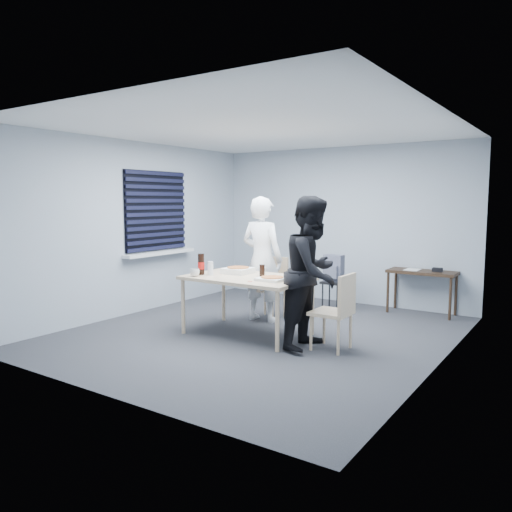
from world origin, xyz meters
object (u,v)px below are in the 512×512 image
Objects in this scene: side_table at (422,276)px; mug_b at (263,271)px; mug_a at (195,273)px; stool at (333,288)px; backpack at (333,268)px; dining_table at (247,281)px; person_white at (262,259)px; chair_far at (272,283)px; person_black at (313,272)px; chair_right at (338,307)px; soda_bottle at (201,265)px.

side_table is 2.61m from mug_b.
side_table is 8.10× the size of mug_a.
backpack is (-0.00, -0.01, 0.31)m from stool.
person_white reaches higher than dining_table.
chair_far is 1.61m from person_black.
chair_far is at bearing 146.98° from chair_right.
chair_right is 7.24× the size of mug_a.
person_white is (-0.01, -0.24, 0.37)m from chair_far.
mug_a is at bearing -110.90° from stool.
chair_far is 0.45m from person_white.
soda_bottle is (-0.35, -1.18, 0.37)m from chair_far.
chair_far is 1.95× the size of stool.
backpack is 4.18× the size of mug_b.
soda_bottle is at bearing 96.15° from person_black.
person_black is at bearing -103.50° from side_table.
person_black is (1.19, -1.01, 0.37)m from chair_far.
dining_table is 0.87× the size of person_black.
chair_right is 0.50× the size of person_black.
person_black is at bearing -2.11° from dining_table.
backpack is at bearing 80.89° from dining_table.
dining_table is at bearing 32.48° from mug_a.
backpack is at bearing 59.59° from chair_far.
person_white is at bearing -92.80° from chair_far.
stool is 1.64× the size of soda_bottle.
side_table is at bearing 57.50° from dining_table.
person_white is at bearing -125.67° from backpack.
mug_a is at bearing -168.79° from chair_right.
mug_a is (-1.51, -0.33, -0.09)m from person_black.
person_black reaches higher than side_table.
soda_bottle is (-0.66, -0.46, 0.09)m from mug_b.
chair_far is 2.13× the size of backpack.
mug_a reaches higher than stool.
person_black is at bearing -18.43° from mug_b.
side_table is 3.48m from mug_a.
person_white is at bearing -115.18° from stool.
soda_bottle is at bearing -112.93° from stool.
person_white is 1.14m from mug_a.
side_table is at bearing -136.85° from person_white.
side_table is at bearing 55.62° from mug_b.
person_black reaches higher than mug_b.
person_black is (-0.31, -0.04, 0.37)m from chair_right.
person_black is at bearing 147.40° from person_white.
stool is at bearing -158.45° from side_table.
side_table is at bearing 50.82° from soda_bottle.
chair_far is at bearing -130.67° from backpack.
dining_table is at bearing -109.37° from backpack.
mug_b reaches higher than stool.
side_table is at bearing 21.55° from stool.
chair_far reaches higher than dining_table.
side_table is (1.79, 1.68, -0.30)m from person_white.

